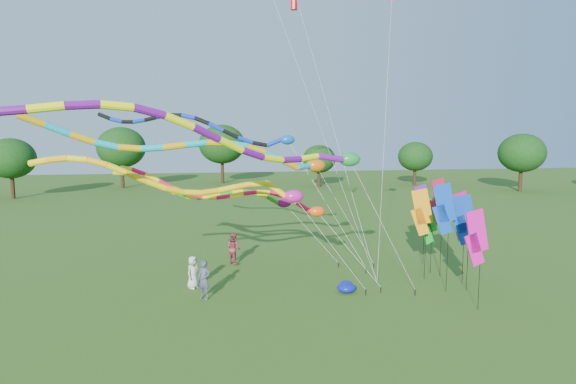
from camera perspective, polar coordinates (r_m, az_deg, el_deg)
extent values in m
plane|color=#2C5316|center=(20.28, 7.72, -15.06)|extent=(160.00, 160.00, 0.00)
cylinder|color=#382314|center=(69.25, 25.61, 0.88)|extent=(0.50, 0.50, 2.43)
ellipsoid|color=#13350E|center=(69.03, 25.74, 3.50)|extent=(5.13, 5.13, 4.36)
cylinder|color=#382314|center=(70.36, 14.63, 1.47)|extent=(0.50, 0.50, 2.58)
ellipsoid|color=#13350E|center=(70.14, 14.71, 4.21)|extent=(5.44, 5.44, 4.63)
cylinder|color=#382314|center=(74.83, 3.60, 2.04)|extent=(0.50, 0.50, 2.74)
ellipsoid|color=#13350E|center=(74.62, 3.62, 4.78)|extent=(5.78, 5.78, 4.91)
cylinder|color=#382314|center=(76.67, -7.82, 2.13)|extent=(0.50, 0.50, 2.79)
ellipsoid|color=#13350E|center=(76.47, -7.86, 4.84)|extent=(5.88, 5.88, 5.00)
cylinder|color=#382314|center=(74.66, -19.29, 1.69)|extent=(0.50, 0.50, 2.81)
ellipsoid|color=#13350E|center=(74.45, -19.40, 4.50)|extent=(5.93, 5.93, 5.04)
cylinder|color=#382314|center=(65.74, -29.82, 0.35)|extent=(0.50, 0.50, 2.38)
ellipsoid|color=#13350E|center=(65.52, -29.98, 3.05)|extent=(5.03, 5.03, 4.27)
cylinder|color=black|center=(23.90, 10.94, -11.32)|extent=(0.05, 0.05, 0.30)
cylinder|color=silver|center=(23.53, 7.20, -6.73)|extent=(0.02, 0.02, 4.73)
ellipsoid|color=#FE4C0D|center=(23.43, 3.46, -2.33)|extent=(0.79, 0.51, 0.51)
cylinder|color=#F50D38|center=(23.64, 1.82, -1.78)|extent=(0.23, 0.23, 0.83)
cylinder|color=yellow|center=(23.94, 0.24, -0.87)|extent=(0.23, 0.23, 0.79)
cylinder|color=#F50D38|center=(24.24, -1.32, -0.26)|extent=(0.23, 0.23, 0.74)
cylinder|color=yellow|center=(24.52, -2.87, -0.01)|extent=(0.23, 0.23, 0.72)
cylinder|color=#F50D38|center=(24.78, -4.44, -0.08)|extent=(0.23, 0.23, 0.73)
cylinder|color=yellow|center=(25.00, -6.02, -0.33)|extent=(0.23, 0.23, 0.74)
cylinder|color=#F50D38|center=(25.18, -7.63, -0.57)|extent=(0.23, 0.23, 0.74)
cylinder|color=yellow|center=(25.33, -9.27, -0.63)|extent=(0.23, 0.23, 0.74)
cylinder|color=#F50D38|center=(25.45, -10.93, -0.41)|extent=(0.23, 0.23, 0.76)
cylinder|color=yellow|center=(25.57, -12.58, 0.12)|extent=(0.23, 0.23, 0.80)
cylinder|color=#F50D38|center=(25.72, -14.20, 0.85)|extent=(0.23, 0.23, 0.82)
cylinder|color=yellow|center=(25.93, -15.75, 1.63)|extent=(0.23, 0.23, 0.80)
cylinder|color=#F50D38|center=(26.21, -17.21, 2.27)|extent=(0.23, 0.23, 0.76)
cylinder|color=yellow|center=(26.58, -18.55, 2.65)|extent=(0.23, 0.23, 0.73)
cylinder|color=black|center=(23.43, 9.18, -11.65)|extent=(0.05, 0.05, 0.30)
cylinder|color=silver|center=(22.25, 5.07, -6.19)|extent=(0.02, 0.02, 5.71)
ellipsoid|color=#CA1690|center=(21.43, 0.67, -0.52)|extent=(0.90, 0.58, 0.58)
cylinder|color=#FFA90D|center=(21.52, -1.35, 0.25)|extent=(0.26, 0.26, 1.06)
cylinder|color=yellow|center=(21.64, -3.41, 0.99)|extent=(0.26, 0.26, 0.74)
cylinder|color=#FFA90D|center=(21.55, -5.36, 0.76)|extent=(0.26, 0.26, 0.75)
cylinder|color=yellow|center=(21.43, -7.30, 0.37)|extent=(0.26, 0.26, 0.76)
cylinder|color=#FFA90D|center=(21.27, -9.26, 0.02)|extent=(0.26, 0.26, 0.76)
cylinder|color=yellow|center=(21.08, -11.25, -0.08)|extent=(0.26, 0.26, 0.77)
cylinder|color=#FFA90D|center=(20.89, -13.29, 0.19)|extent=(0.26, 0.26, 0.79)
cylinder|color=yellow|center=(20.72, -15.37, 0.83)|extent=(0.26, 0.26, 0.83)
cylinder|color=#FFA90D|center=(20.60, -17.49, 1.70)|extent=(0.26, 0.26, 0.84)
cylinder|color=yellow|center=(20.56, -19.61, 2.59)|extent=(0.26, 0.26, 0.81)
cylinder|color=#FFA90D|center=(20.62, -21.69, 3.28)|extent=(0.26, 0.26, 0.77)
cylinder|color=yellow|center=(20.79, -23.70, 3.60)|extent=(0.26, 0.26, 0.75)
cylinder|color=#FFA90D|center=(21.05, -25.62, 3.54)|extent=(0.26, 0.26, 0.75)
cylinder|color=yellow|center=(21.39, -27.43, 3.20)|extent=(0.26, 0.26, 0.77)
cylinder|color=black|center=(23.87, 14.83, -11.45)|extent=(0.05, 0.05, 0.30)
cylinder|color=silver|center=(21.64, 11.39, -4.33)|extent=(0.02, 0.02, 7.46)
ellipsoid|color=#188630|center=(19.91, 7.32, 3.86)|extent=(0.90, 0.58, 0.58)
cylinder|color=#680C86|center=(19.58, 5.04, 4.05)|extent=(0.26, 0.26, 1.05)
cylinder|color=#FCFF0D|center=(19.16, 2.51, 4.09)|extent=(0.26, 0.26, 0.95)
cylinder|color=#680C86|center=(18.51, 0.39, 3.87)|extent=(0.26, 0.26, 0.95)
cylinder|color=#FCFF0D|center=(17.86, -1.83, 3.97)|extent=(0.26, 0.26, 0.97)
cylinder|color=#680C86|center=(17.23, -4.20, 4.54)|extent=(0.26, 0.26, 1.00)
cylinder|color=#FCFF0D|center=(16.64, -6.80, 5.57)|extent=(0.26, 0.26, 1.02)
cylinder|color=#680C86|center=(16.14, -9.64, 6.88)|extent=(0.26, 0.26, 1.03)
cylinder|color=#FCFF0D|center=(15.74, -12.74, 8.18)|extent=(0.26, 0.26, 1.00)
cylinder|color=#680C86|center=(15.45, -16.08, 9.15)|extent=(0.26, 0.26, 0.96)
cylinder|color=#FCFF0D|center=(15.28, -19.58, 9.59)|extent=(0.26, 0.26, 0.94)
cylinder|color=#680C86|center=(15.22, -23.17, 9.47)|extent=(0.26, 0.26, 0.95)
cylinder|color=#FCFF0D|center=(15.26, -26.77, 8.94)|extent=(0.26, 0.26, 0.96)
cylinder|color=#680C86|center=(15.38, -30.33, 8.31)|extent=(0.26, 0.26, 0.96)
cylinder|color=black|center=(27.01, 9.22, -9.15)|extent=(0.05, 0.05, 0.30)
cylinder|color=silver|center=(26.27, 4.63, -1.46)|extent=(0.02, 0.02, 8.22)
ellipsoid|color=#0C4DB3|center=(26.21, -0.07, 6.20)|extent=(0.81, 0.52, 0.52)
cylinder|color=#0B2EBC|center=(26.34, -1.66, 5.87)|extent=(0.24, 0.24, 0.83)
cylinder|color=black|center=(26.40, -3.34, 5.69)|extent=(0.24, 0.24, 0.81)
cylinder|color=#0B2EBC|center=(26.38, -5.07, 6.14)|extent=(0.24, 0.24, 0.84)
cylinder|color=black|center=(26.40, -6.80, 6.83)|extent=(0.24, 0.24, 0.87)
cylinder|color=#0B2EBC|center=(26.51, -8.49, 7.61)|extent=(0.24, 0.24, 0.86)
cylinder|color=black|center=(26.70, -10.14, 8.30)|extent=(0.24, 0.24, 0.83)
cylinder|color=#0B2EBC|center=(26.97, -11.71, 8.73)|extent=(0.24, 0.24, 0.79)
cylinder|color=black|center=(27.33, -13.19, 8.86)|extent=(0.24, 0.24, 0.78)
cylinder|color=#0B2EBC|center=(27.74, -14.58, 8.69)|extent=(0.24, 0.24, 0.80)
cylinder|color=black|center=(28.20, -15.90, 8.37)|extent=(0.24, 0.24, 0.81)
cylinder|color=#0B2EBC|center=(28.69, -17.16, 8.05)|extent=(0.24, 0.24, 0.80)
cylinder|color=black|center=(29.18, -18.40, 7.90)|extent=(0.24, 0.24, 0.79)
cylinder|color=#0B2EBC|center=(29.65, -19.63, 8.00)|extent=(0.24, 0.24, 0.80)
cylinder|color=black|center=(30.10, -20.89, 8.35)|extent=(0.24, 0.24, 0.83)
cylinder|color=black|center=(28.04, 10.13, -8.57)|extent=(0.05, 0.05, 0.30)
cylinder|color=silver|center=(26.28, 6.90, -2.92)|extent=(0.02, 0.02, 6.88)
ellipsoid|color=#CB5E0B|center=(24.91, 3.30, 3.16)|extent=(1.03, 0.66, 0.66)
cylinder|color=#0BA6C5|center=(24.33, 1.89, 3.01)|extent=(0.30, 0.30, 1.01)
cylinder|color=#DA9D0B|center=(23.66, 0.23, 3.33)|extent=(0.30, 0.30, 1.02)
cylinder|color=#0BA6C5|center=(23.15, -1.72, 4.25)|extent=(0.30, 0.30, 1.01)
cylinder|color=#DA9D0B|center=(22.74, -3.84, 5.07)|extent=(0.30, 0.30, 0.98)
cylinder|color=#0BA6C5|center=(22.44, -6.09, 5.61)|extent=(0.30, 0.30, 0.95)
cylinder|color=#DA9D0B|center=(22.23, -8.45, 5.79)|extent=(0.30, 0.30, 0.94)
cylinder|color=#0BA6C5|center=(22.10, -10.87, 5.63)|extent=(0.30, 0.30, 0.95)
cylinder|color=#DA9D0B|center=(22.04, -13.33, 5.31)|extent=(0.30, 0.30, 0.96)
cylinder|color=#0BA6C5|center=(22.02, -15.80, 5.02)|extent=(0.30, 0.30, 0.95)
cylinder|color=#DA9D0B|center=(22.01, -18.27, 4.97)|extent=(0.30, 0.30, 0.94)
cylinder|color=#0BA6C5|center=(22.00, -20.73, 5.26)|extent=(0.30, 0.30, 0.96)
cylinder|color=#DA9D0B|center=(21.96, -23.20, 5.88)|extent=(0.30, 0.30, 0.99)
cylinder|color=#0BA6C5|center=(21.90, -25.68, 6.72)|extent=(0.30, 0.30, 1.01)
cylinder|color=#DA9D0B|center=(21.81, -28.18, 7.57)|extent=(0.30, 0.30, 1.00)
cylinder|color=black|center=(27.90, 5.98, -8.58)|extent=(0.05, 0.05, 0.30)
cylinder|color=silver|center=(27.16, 2.81, -4.90)|extent=(0.02, 0.02, 4.69)
ellipsoid|color=#8B0C5D|center=(26.65, -0.48, -1.31)|extent=(0.80, 0.52, 0.52)
cylinder|color=#219313|center=(26.28, -1.85, -0.95)|extent=(0.23, 0.23, 0.93)
cylinder|color=yellow|center=(25.96, -3.18, -0.33)|extent=(0.23, 0.23, 0.67)
cylinder|color=#219313|center=(26.00, -4.56, 0.01)|extent=(0.23, 0.23, 0.64)
cylinder|color=yellow|center=(26.13, -5.94, 0.04)|extent=(0.23, 0.23, 0.65)
cylinder|color=#219313|center=(26.32, -7.30, -0.16)|extent=(0.23, 0.23, 0.67)
cylinder|color=yellow|center=(26.54, -8.64, -0.44)|extent=(0.23, 0.23, 0.67)
cylinder|color=#219313|center=(26.76, -9.96, -0.65)|extent=(0.23, 0.23, 0.65)
cylinder|color=yellow|center=(26.94, -11.27, -0.63)|extent=(0.23, 0.23, 0.64)
cylinder|color=#219313|center=(27.07, -12.57, -0.33)|extent=(0.23, 0.23, 0.66)
cylinder|color=yellow|center=(27.13, -13.89, 0.21)|extent=(0.23, 0.23, 0.70)
cylinder|color=#219313|center=(27.14, -15.23, 0.88)|extent=(0.23, 0.23, 0.72)
cylinder|color=yellow|center=(27.10, -16.59, 1.52)|extent=(0.23, 0.23, 0.70)
cylinder|color=#219313|center=(27.04, -17.96, 1.96)|extent=(0.23, 0.23, 0.67)
cylinder|color=yellow|center=(26.98, -19.35, 2.12)|extent=(0.23, 0.23, 0.65)
cylinder|color=black|center=(24.57, 10.49, -10.80)|extent=(0.04, 0.04, 0.30)
cylinder|color=silver|center=(24.77, 5.39, 7.55)|extent=(0.01, 0.01, 16.05)
cylinder|color=red|center=(27.19, 0.71, 21.30)|extent=(0.36, 0.36, 0.50)
cylinder|color=black|center=(24.57, 10.49, -10.80)|extent=(0.04, 0.04, 0.30)
cylinder|color=silver|center=(21.37, -1.30, 20.83)|extent=(0.01, 0.01, 27.04)
cylinder|color=black|center=(24.57, 10.49, -10.80)|extent=(0.04, 0.04, 0.30)
cylinder|color=silver|center=(25.27, 11.41, 7.10)|extent=(0.01, 0.01, 15.30)
cylinder|color=black|center=(24.29, 18.43, -5.60)|extent=(0.02, 0.02, 4.92)
cube|color=#0D3FB8|center=(23.92, 18.08, -1.24)|extent=(1.13, 0.39, 1.93)
cube|color=#0D3FB8|center=(24.03, 17.83, -3.13)|extent=(0.99, 0.35, 1.51)
cylinder|color=black|center=(26.90, 17.73, -4.38)|extent=(0.02, 0.02, 4.94)
cube|color=red|center=(26.47, 17.52, -0.45)|extent=(1.14, 0.38, 1.93)
cube|color=red|center=(26.52, 17.34, -2.18)|extent=(0.99, 0.34, 1.51)
cylinder|color=black|center=(26.10, 15.99, -5.21)|extent=(0.02, 0.02, 4.44)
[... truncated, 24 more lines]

